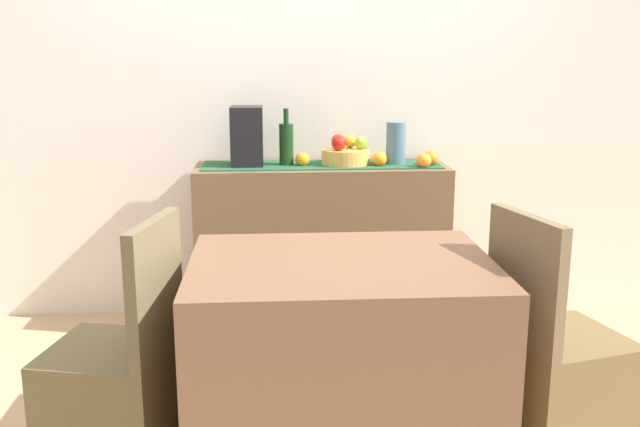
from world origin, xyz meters
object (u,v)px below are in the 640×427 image
(wine_bottle, at_px, (286,144))
(ceramic_vase, at_px, (396,143))
(fruit_bowl, at_px, (345,157))
(coffee_maker, at_px, (247,136))
(dining_table, at_px, (341,363))
(chair_near_window, at_px, (116,398))
(chair_by_corner, at_px, (556,384))
(sideboard_console, at_px, (321,246))

(wine_bottle, height_order, ceramic_vase, wine_bottle)
(fruit_bowl, distance_m, wine_bottle, 0.31)
(coffee_maker, distance_m, dining_table, 1.49)
(ceramic_vase, bearing_deg, chair_near_window, -132.14)
(dining_table, distance_m, chair_near_window, 0.78)
(chair_by_corner, bearing_deg, dining_table, 179.69)
(wine_bottle, bearing_deg, ceramic_vase, 0.00)
(ceramic_vase, height_order, chair_near_window, ceramic_vase)
(chair_near_window, relative_size, chair_by_corner, 1.00)
(dining_table, distance_m, chair_by_corner, 0.78)
(wine_bottle, bearing_deg, chair_by_corner, -54.46)
(coffee_maker, height_order, ceramic_vase, coffee_maker)
(sideboard_console, relative_size, chair_near_window, 1.42)
(wine_bottle, relative_size, coffee_maker, 0.96)
(coffee_maker, relative_size, chair_by_corner, 0.33)
(coffee_maker, relative_size, ceramic_vase, 1.38)
(coffee_maker, bearing_deg, sideboard_console, 0.00)
(chair_by_corner, bearing_deg, chair_near_window, 179.98)
(wine_bottle, distance_m, chair_by_corner, 1.75)
(wine_bottle, height_order, chair_near_window, wine_bottle)
(dining_table, bearing_deg, wine_bottle, 96.82)
(fruit_bowl, height_order, chair_near_window, fruit_bowl)
(coffee_maker, bearing_deg, ceramic_vase, 0.00)
(wine_bottle, bearing_deg, dining_table, -83.18)
(chair_near_window, bearing_deg, fruit_bowl, 54.74)
(ceramic_vase, bearing_deg, chair_by_corner, -74.05)
(chair_near_window, bearing_deg, wine_bottle, 64.54)
(chair_near_window, distance_m, chair_by_corner, 1.55)
(dining_table, height_order, chair_by_corner, chair_by_corner)
(coffee_maker, bearing_deg, chair_by_corner, -49.11)
(fruit_bowl, distance_m, ceramic_vase, 0.27)
(fruit_bowl, xyz_separation_m, ceramic_vase, (0.26, 0.00, 0.07))
(coffee_maker, height_order, chair_by_corner, coffee_maker)
(sideboard_console, xyz_separation_m, coffee_maker, (-0.38, 0.00, 0.58))
(sideboard_console, bearing_deg, wine_bottle, 180.00)
(wine_bottle, distance_m, coffee_maker, 0.20)
(ceramic_vase, distance_m, chair_by_corner, 1.53)
(sideboard_console, xyz_separation_m, wine_bottle, (-0.18, 0.00, 0.54))
(ceramic_vase, xyz_separation_m, dining_table, (-0.40, -1.30, -0.60))
(dining_table, xyz_separation_m, chair_by_corner, (0.78, -0.00, -0.10))
(ceramic_vase, relative_size, chair_by_corner, 0.24)
(wine_bottle, bearing_deg, chair_near_window, -115.46)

